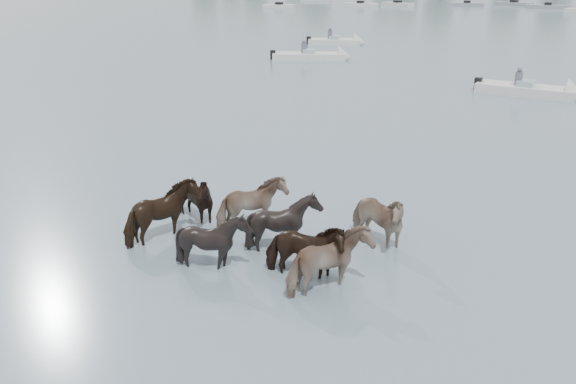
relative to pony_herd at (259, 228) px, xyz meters
The scene contains 5 objects.
ground 0.66m from the pony_herd, 52.44° to the left, with size 400.00×400.00×0.00m, color slate.
pony_herd is the anchor object (origin of this frame).
motorboat_a 28.62m from the pony_herd, 119.63° to the left, with size 5.30×4.27×1.92m.
motorboat_b 21.18m from the pony_herd, 87.19° to the left, with size 5.32×2.02×1.92m.
motorboat_f 36.78m from the pony_herd, 117.38° to the left, with size 4.71×3.63×1.92m.
Camera 1 is at (7.28, -9.78, 6.09)m, focal length 36.90 mm.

